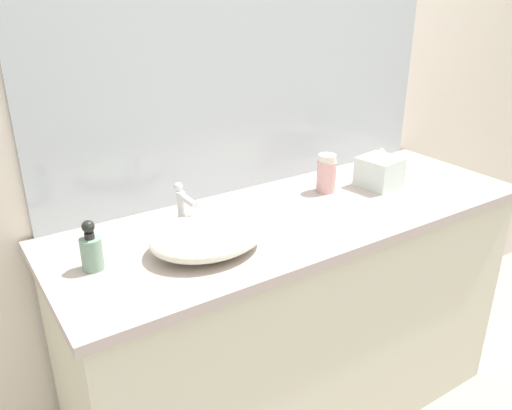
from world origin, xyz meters
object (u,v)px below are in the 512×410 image
(lotion_bottle, at_px, (326,174))
(tissue_box, at_px, (380,170))
(sink_basin, at_px, (208,236))
(soap_dispenser, at_px, (91,250))

(lotion_bottle, height_order, tissue_box, tissue_box)
(sink_basin, distance_m, soap_dispenser, 0.32)
(sink_basin, bearing_deg, lotion_bottle, 15.49)
(sink_basin, relative_size, tissue_box, 2.18)
(sink_basin, xyz_separation_m, soap_dispenser, (-0.31, 0.07, 0.01))
(soap_dispenser, bearing_deg, tissue_box, 0.94)
(sink_basin, xyz_separation_m, tissue_box, (0.79, 0.09, 0.02))
(soap_dispenser, height_order, tissue_box, tissue_box)
(sink_basin, xyz_separation_m, lotion_bottle, (0.58, 0.16, 0.03))
(lotion_bottle, bearing_deg, soap_dispenser, -174.38)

